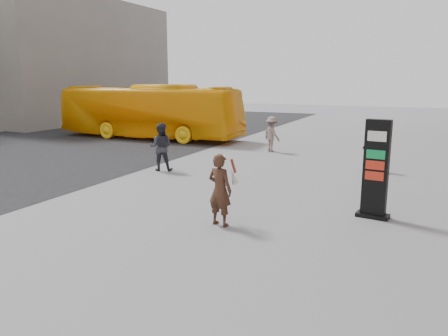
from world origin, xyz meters
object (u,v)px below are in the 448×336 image
at_px(woman, 220,189).
at_px(pedestrian_c, 374,150).
at_px(bus, 149,112).
at_px(info_pylon, 376,169).
at_px(pedestrian_a, 161,147).
at_px(pedestrian_b, 272,134).

xyz_separation_m(woman, pedestrian_c, (2.71, 8.27, -0.07)).
relative_size(woman, bus, 0.16).
height_order(info_pylon, pedestrian_c, info_pylon).
bearing_deg(pedestrian_c, info_pylon, 124.19).
height_order(woman, pedestrian_a, pedestrian_a).
bearing_deg(pedestrian_b, bus, 25.63).
height_order(bus, pedestrian_b, bus).
relative_size(info_pylon, bus, 0.22).
xyz_separation_m(woman, pedestrian_a, (-4.87, 4.95, 0.02)).
bearing_deg(info_pylon, pedestrian_c, 102.87).
bearing_deg(pedestrian_a, bus, -75.63).
bearing_deg(info_pylon, pedestrian_a, 168.28).
bearing_deg(pedestrian_a, pedestrian_c, -178.61).
relative_size(info_pylon, pedestrian_c, 1.50).
bearing_deg(bus, pedestrian_b, -101.52).
relative_size(bus, pedestrian_c, 6.78).
height_order(woman, pedestrian_b, woman).
height_order(woman, bus, bus).
height_order(bus, pedestrian_c, bus).
relative_size(woman, pedestrian_c, 1.05).
bearing_deg(pedestrian_a, info_pylon, 139.25).
distance_m(woman, pedestrian_c, 8.70).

